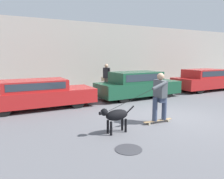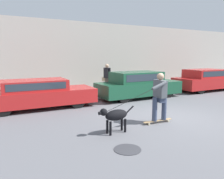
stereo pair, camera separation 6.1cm
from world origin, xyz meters
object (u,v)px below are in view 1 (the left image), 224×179
parked_car_0 (38,94)px  parked_car_2 (205,80)px  parked_car_1 (138,85)px  skateboarder (160,95)px  dog (116,116)px  pedestrian_with_bag (106,76)px

parked_car_0 → parked_car_2: bearing=0.7°
parked_car_1 → skateboarder: bearing=-116.7°
dog → parked_car_1: bearing=-135.6°
parked_car_2 → pedestrian_with_bag: pedestrian_with_bag is taller
dog → skateboarder: size_ratio=0.45×
parked_car_0 → dog: 4.38m
parked_car_1 → dog: size_ratio=3.85×
parked_car_2 → dog: size_ratio=3.74×
dog → parked_car_0: bearing=-75.7°
parked_car_0 → parked_car_2: (10.26, -0.00, 0.06)m
parked_car_1 → skateboarder: 4.43m
parked_car_0 → dog: parked_car_0 is taller
parked_car_2 → dog: parked_car_2 is taller
parked_car_2 → pedestrian_with_bag: 6.39m
parked_car_2 → skateboarder: (-7.13, -3.97, 0.26)m
skateboarder → pedestrian_with_bag: size_ratio=1.61×
parked_car_0 → parked_car_2: size_ratio=1.05×
parked_car_0 → pedestrian_with_bag: 4.60m
parked_car_0 → parked_car_1: size_ratio=1.02×
parked_car_1 → parked_car_2: parked_car_1 is taller
parked_car_0 → pedestrian_with_bag: pedestrian_with_bag is taller
parked_car_2 → skateboarder: 8.17m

